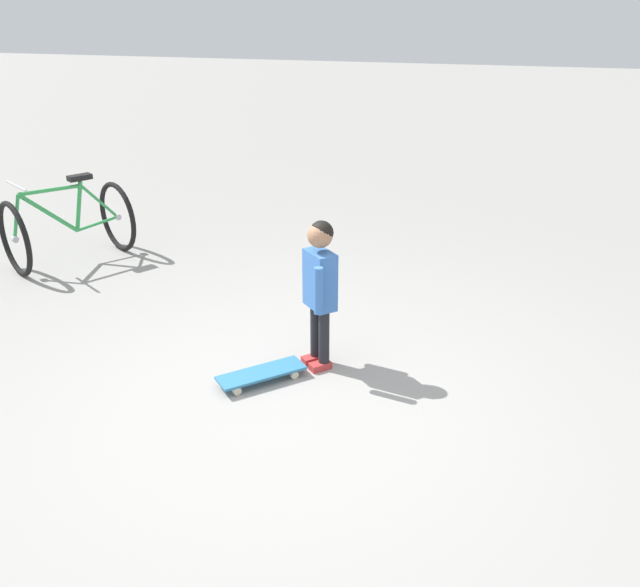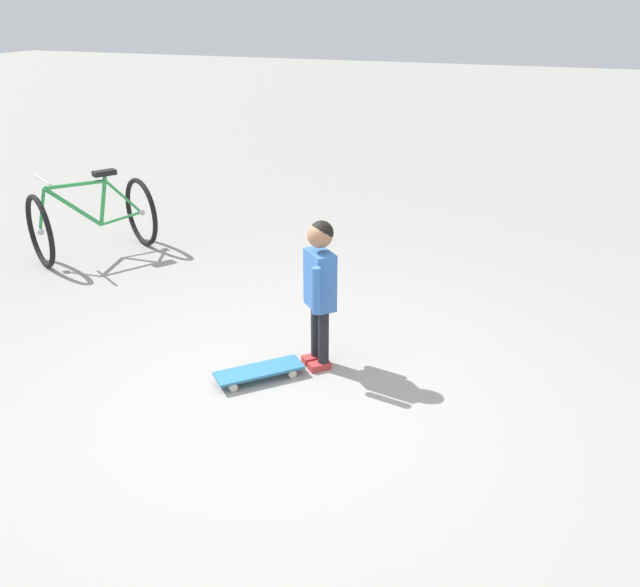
# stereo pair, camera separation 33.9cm
# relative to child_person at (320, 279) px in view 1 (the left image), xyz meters

# --- Properties ---
(ground_plane) EXTENTS (50.00, 50.00, 0.00)m
(ground_plane) POSITION_rel_child_person_xyz_m (-0.54, 0.04, -0.66)
(ground_plane) COLOR gray
(child_person) EXTENTS (0.39, 0.28, 1.06)m
(child_person) POSITION_rel_child_person_xyz_m (0.00, 0.00, 0.00)
(child_person) COLOR black
(child_person) RESTS_ON ground
(skateboard) EXTENTS (0.56, 0.56, 0.07)m
(skateboard) POSITION_rel_child_person_xyz_m (-0.33, 0.31, -0.60)
(skateboard) COLOR teal
(skateboard) RESTS_ON ground
(bicycle_near) EXTENTS (1.28, 1.16, 0.85)m
(bicycle_near) POSITION_rel_child_person_xyz_m (1.26, 2.90, -0.28)
(bicycle_near) COLOR black
(bicycle_near) RESTS_ON ground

